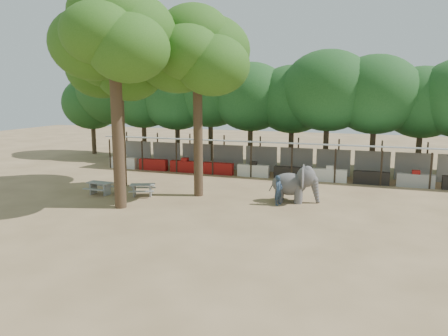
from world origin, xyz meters
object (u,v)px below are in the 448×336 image
(picnic_table_far, at_px, (143,188))
(elephant, at_px, (295,184))
(yard_tree_center, at_px, (113,35))
(yard_tree_back, at_px, (196,53))
(picnic_table_near, at_px, (100,186))
(handler, at_px, (279,190))
(yard_tree_left, at_px, (118,62))

(picnic_table_far, bearing_deg, elephant, -11.40)
(yard_tree_center, bearing_deg, picnic_table_far, 90.81)
(picnic_table_far, bearing_deg, yard_tree_back, 4.25)
(yard_tree_back, xyz_separation_m, picnic_table_far, (-3.04, -1.47, -8.06))
(picnic_table_near, bearing_deg, yard_tree_back, 22.26)
(picnic_table_near, bearing_deg, yard_tree_center, -33.25)
(elephant, height_order, picnic_table_near, elephant)
(elephant, distance_m, picnic_table_far, 9.20)
(handler, xyz_separation_m, picnic_table_far, (-8.28, -0.70, -0.36))
(yard_tree_left, xyz_separation_m, handler, (11.24, -1.78, -7.36))
(yard_tree_left, xyz_separation_m, elephant, (12.00, -0.84, -7.13))
(picnic_table_near, relative_size, picnic_table_far, 0.88)
(yard_tree_left, relative_size, picnic_table_far, 5.89)
(yard_tree_center, distance_m, handler, 12.18)
(yard_tree_center, bearing_deg, elephant, 24.81)
(yard_tree_back, relative_size, elephant, 3.98)
(yard_tree_center, bearing_deg, picnic_table_near, 143.30)
(yard_tree_center, distance_m, yard_tree_back, 5.04)
(yard_tree_back, bearing_deg, picnic_table_near, -161.19)
(yard_tree_left, relative_size, yard_tree_center, 0.92)
(yard_tree_left, bearing_deg, picnic_table_near, -85.02)
(yard_tree_left, distance_m, handler, 13.55)
(yard_tree_back, xyz_separation_m, picnic_table_near, (-5.74, -1.96, -8.03))
(yard_tree_center, xyz_separation_m, picnic_table_far, (-0.04, 2.53, -8.72))
(elephant, relative_size, picnic_table_near, 1.73)
(yard_tree_center, distance_m, elephant, 12.83)
(yard_tree_center, bearing_deg, yard_tree_back, 53.14)
(yard_tree_center, height_order, picnic_table_near, yard_tree_center)
(elephant, distance_m, picnic_table_near, 11.95)
(yard_tree_back, bearing_deg, handler, -8.42)
(yard_tree_left, height_order, elephant, yard_tree_left)
(yard_tree_center, bearing_deg, yard_tree_left, 120.96)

